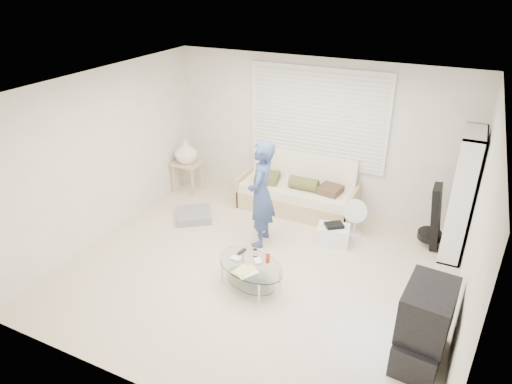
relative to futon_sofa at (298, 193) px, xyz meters
The scene contains 13 objects.
ground 1.90m from the futon_sofa, 85.29° to the right, with size 5.00×5.00×0.00m, color beige.
room_shell 1.92m from the futon_sofa, 83.68° to the right, with size 5.02×4.52×2.51m.
window_blinds 1.29m from the futon_sofa, 64.91° to the left, with size 2.32×0.08×1.62m.
futon_sofa is the anchor object (origin of this frame).
grey_floor_pillow 1.78m from the futon_sofa, 143.80° to the right, with size 0.55×0.55×0.12m, color slate.
side_table 2.12m from the futon_sofa, behind, with size 0.51×0.41×1.00m.
bookshelf 2.56m from the futon_sofa, ahead, with size 0.29×0.78×1.84m.
guitar_case 2.22m from the futon_sofa, ahead, with size 0.35×0.35×0.97m.
floor_fan 1.16m from the futon_sofa, 20.11° to the right, with size 0.38×0.25×0.61m.
storage_bin 1.17m from the futon_sofa, 41.20° to the right, with size 0.52×0.41×0.33m.
tv_unit 3.47m from the futon_sofa, 47.27° to the right, with size 0.52×0.87×0.91m.
coffee_table 2.26m from the futon_sofa, 84.43° to the right, with size 1.12×0.90×0.49m.
standing_person 1.31m from the futon_sofa, 95.48° to the right, with size 0.59×0.38×1.61m, color navy.
Camera 1 is at (2.19, -4.64, 3.74)m, focal length 32.00 mm.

